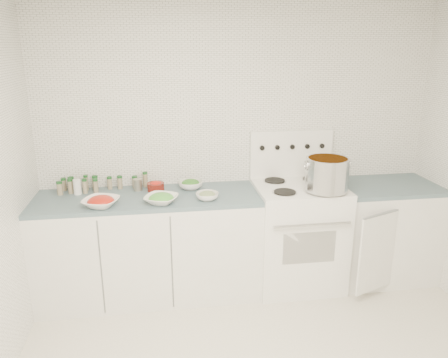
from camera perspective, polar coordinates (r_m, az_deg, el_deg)
room_walls at (r=2.45m, az=8.43°, el=4.07°), size 3.54×3.04×2.52m
counter_left at (r=3.84m, az=-9.64°, el=-8.59°), size 1.85×0.62×0.90m
stove at (r=4.00m, az=9.49°, el=-6.80°), size 0.76×0.70×1.36m
counter_right at (r=4.33m, az=19.93°, el=-6.38°), size 0.89×0.78×0.90m
stock_pot at (r=3.69m, az=13.29°, el=0.78°), size 0.38×0.36×0.27m
bowl_tomato at (r=3.51m, az=-15.78°, el=-2.89°), size 0.35×0.35×0.09m
bowl_snowpea at (r=3.49m, az=-8.19°, el=-2.57°), size 0.34×0.34×0.09m
bowl_broccoli at (r=3.81m, az=-4.39°, el=-0.68°), size 0.23×0.23×0.09m
bowl_zucchini at (r=3.53m, az=-2.20°, el=-2.18°), size 0.21×0.21×0.07m
bowl_pepper at (r=3.78m, az=-8.91°, el=-0.92°), size 0.14×0.14×0.09m
salt_canister at (r=3.85m, az=-18.62°, el=-1.00°), size 0.08×0.08×0.13m
tin_can at (r=3.83m, az=-11.18°, el=-0.72°), size 0.10×0.10×0.10m
spice_cluster at (r=3.90m, az=-16.50°, el=-0.60°), size 0.75×0.15×0.14m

